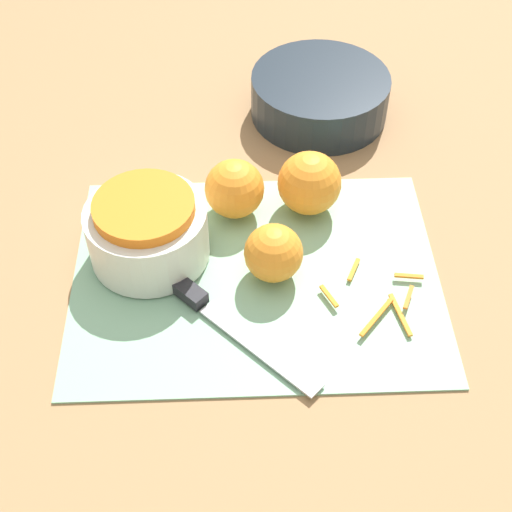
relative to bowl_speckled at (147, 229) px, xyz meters
name	(u,v)px	position (x,y,z in m)	size (l,w,h in m)	color
ground_plane	(256,276)	(0.13, -0.04, -0.05)	(4.00, 4.00, 0.00)	#9E754C
cutting_board	(256,275)	(0.13, -0.04, -0.04)	(0.43, 0.33, 0.01)	#84B793
bowl_speckled	(147,229)	(0.00, 0.00, 0.00)	(0.14, 0.14, 0.08)	silver
bowl_dark	(320,96)	(0.23, 0.28, -0.02)	(0.20, 0.20, 0.06)	#1E2833
knife	(190,294)	(0.05, -0.07, -0.03)	(0.21, 0.21, 0.02)	#232328
orange_left	(273,253)	(0.15, -0.04, -0.01)	(0.07, 0.07, 0.07)	orange
orange_right	(234,189)	(0.10, 0.07, 0.00)	(0.07, 0.07, 0.07)	orange
orange_back	(309,183)	(0.20, 0.07, 0.00)	(0.08, 0.08, 0.08)	orange
peel_pile	(381,299)	(0.27, -0.08, -0.04)	(0.12, 0.12, 0.01)	orange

